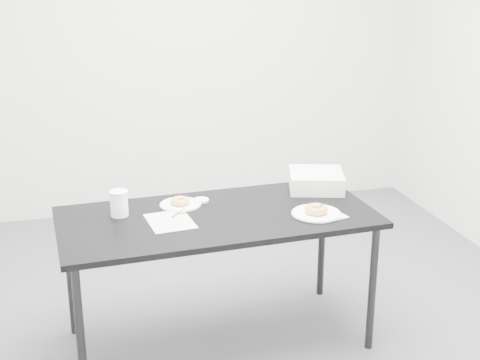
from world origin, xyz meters
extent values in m
plane|color=#4E4F54|center=(0.00, 0.00, 0.00)|extent=(4.00, 4.00, 0.00)
cube|color=silver|center=(0.00, 2.00, 1.35)|extent=(4.00, 0.02, 2.70)
cube|color=black|center=(-0.11, -0.11, 0.73)|extent=(1.66, 0.85, 0.03)
cylinder|color=black|center=(-0.84, -0.47, 0.35)|extent=(0.04, 0.04, 0.71)
cylinder|color=black|center=(-0.88, 0.17, 0.35)|extent=(0.04, 0.04, 0.71)
cylinder|color=black|center=(0.65, -0.38, 0.35)|extent=(0.04, 0.04, 0.71)
cylinder|color=black|center=(0.62, 0.25, 0.35)|extent=(0.04, 0.04, 0.71)
cube|color=silver|center=(-0.36, -0.14, 0.74)|extent=(0.24, 0.30, 0.00)
cube|color=green|center=(-0.29, -0.04, 0.74)|extent=(0.05, 0.05, 0.00)
cylinder|color=#0B7D6E|center=(-0.31, -0.05, 0.75)|extent=(0.09, 0.10, 0.01)
cube|color=silver|center=(0.42, -0.25, 0.74)|extent=(0.22, 0.22, 0.00)
cylinder|color=white|center=(0.38, -0.24, 0.75)|extent=(0.26, 0.26, 0.01)
torus|color=#C08D3C|center=(0.38, -0.24, 0.77)|extent=(0.14, 0.14, 0.04)
cylinder|color=white|center=(-0.28, 0.08, 0.74)|extent=(0.22, 0.22, 0.01)
torus|color=#C08D3C|center=(-0.28, 0.08, 0.76)|extent=(0.11, 0.11, 0.03)
cylinder|color=white|center=(-0.60, 0.00, 0.81)|extent=(0.09, 0.09, 0.14)
cylinder|color=white|center=(-0.16, 0.11, 0.75)|extent=(0.09, 0.09, 0.01)
cube|color=silver|center=(0.52, 0.15, 0.79)|extent=(0.37, 0.37, 0.10)
camera|label=1|loc=(-0.80, -3.25, 2.01)|focal=50.00mm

